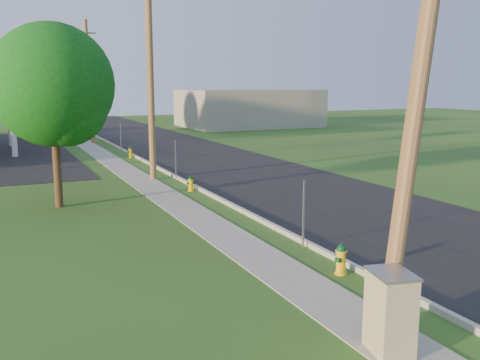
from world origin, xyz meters
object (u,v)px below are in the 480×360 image
at_px(tree_verge, 55,90).
at_px(utility_cabinet, 390,313).
at_px(price_pylon, 52,69).
at_px(utility_pole_far, 89,82).
at_px(utility_pole_near, 420,77).
at_px(hydrant_near, 341,259).
at_px(hydrant_far, 131,152).
at_px(tree_lot, 18,88).
at_px(hydrant_mid, 191,184).
at_px(utility_pole_mid, 150,78).

relative_size(tree_verge, utility_cabinet, 4.63).
bearing_deg(price_pylon, utility_pole_far, 72.67).
bearing_deg(utility_pole_near, hydrant_near, 78.48).
relative_size(tree_verge, hydrant_far, 9.32).
relative_size(utility_pole_near, utility_pole_far, 1.00).
bearing_deg(tree_lot, utility_pole_far, -50.96).
bearing_deg(price_pylon, hydrant_mid, -63.07).
xyz_separation_m(price_pylon, tree_verge, (-0.92, -9.92, -0.98)).
relative_size(utility_pole_far, utility_cabinet, 6.36).
relative_size(utility_pole_far, tree_lot, 1.42).
bearing_deg(tree_lot, hydrant_far, -70.35).
distance_m(utility_pole_near, tree_lot, 42.33).
distance_m(utility_pole_near, tree_verge, 14.41).
distance_m(utility_pole_far, tree_lot, 7.79).
distance_m(utility_pole_far, hydrant_near, 33.29).
bearing_deg(utility_cabinet, hydrant_far, 86.33).
bearing_deg(price_pylon, hydrant_far, 29.37).
bearing_deg(tree_lot, utility_pole_near, -83.35).
relative_size(utility_pole_mid, hydrant_mid, 14.21).
distance_m(price_pylon, hydrant_near, 21.58).
distance_m(tree_verge, hydrant_far, 14.34).
relative_size(tree_lot, hydrant_far, 9.03).
height_order(utility_pole_far, price_pylon, utility_pole_far).
bearing_deg(price_pylon, tree_verge, -95.29).
height_order(utility_pole_mid, utility_pole_far, utility_pole_mid).
bearing_deg(utility_pole_mid, utility_cabinet, -92.88).
height_order(utility_pole_near, tree_verge, utility_pole_near).
height_order(utility_pole_near, tree_lot, utility_pole_near).
distance_m(tree_lot, utility_cabinet, 43.00).
xyz_separation_m(utility_pole_near, tree_lot, (-4.90, 42.04, -0.49)).
relative_size(price_pylon, hydrant_near, 8.58).
relative_size(utility_pole_near, hydrant_mid, 13.75).
xyz_separation_m(utility_pole_mid, tree_verge, (-4.82, -4.42, -0.50)).
xyz_separation_m(utility_pole_far, hydrant_far, (0.78, -9.87, -4.44)).
height_order(utility_pole_far, hydrant_far, utility_pole_far).
bearing_deg(tree_lot, hydrant_mid, -78.52).
distance_m(price_pylon, tree_verge, 10.01).
bearing_deg(utility_pole_near, utility_cabinet, -146.31).
bearing_deg(utility_cabinet, utility_pole_far, 88.54).
bearing_deg(hydrant_far, utility_cabinet, -93.67).
height_order(utility_pole_mid, price_pylon, utility_pole_mid).
bearing_deg(price_pylon, utility_pole_mid, -54.66).
distance_m(utility_pole_mid, tree_verge, 6.56).
bearing_deg(price_pylon, utility_cabinet, -83.00).
distance_m(utility_pole_far, hydrant_far, 10.85).
distance_m(tree_lot, hydrant_far, 17.34).
bearing_deg(utility_pole_near, tree_lot, 96.65).
bearing_deg(utility_cabinet, utility_pole_near, 33.69).
relative_size(utility_pole_far, hydrant_near, 11.91).
xyz_separation_m(hydrant_mid, hydrant_far, (0.08, 11.70, 0.03)).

